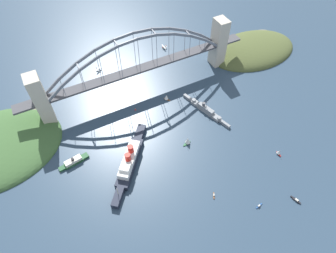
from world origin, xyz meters
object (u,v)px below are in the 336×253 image
small_boat_2 (279,152)px  small_boat_3 (214,196)px  naval_cruiser (206,109)px  channel_marker_buoy (135,109)px  ocean_liner (130,161)px  seaplane_second_in_formation (98,69)px  small_boat_1 (296,200)px  harbor_ferry_steamer (74,161)px  small_boat_0 (259,206)px  seaplane_taxiing_near_bridge (164,47)px  harbor_arch_bridge (138,68)px  small_boat_4 (166,97)px  small_boat_5 (188,141)px

small_boat_2 → small_boat_3: 91.70m
naval_cruiser → channel_marker_buoy: 87.71m
ocean_liner → channel_marker_buoy: 79.34m
seaplane_second_in_formation → small_boat_1: size_ratio=0.87×
small_boat_1 → small_boat_3: 80.91m
harbor_ferry_steamer → small_boat_0: 197.33m
naval_cruiser → seaplane_taxiing_near_bridge: 140.20m
harbor_arch_bridge → small_boat_4: harbor_arch_bridge is taller
naval_cruiser → seaplane_taxiing_near_bridge: naval_cruiser is taller
harbor_ferry_steamer → small_boat_0: harbor_ferry_steamer is taller
small_boat_5 → small_boat_2: bearing=144.3°
small_boat_0 → ocean_liner: bearing=-47.8°
small_boat_3 → small_boat_4: size_ratio=0.78×
small_boat_1 → small_boat_5: bearing=-61.2°
small_boat_2 → small_boat_3: bearing=6.0°
small_boat_5 → small_boat_3: bearing=82.5°
naval_cruiser → harbor_ferry_steamer: (166.79, -1.40, -0.40)m
harbor_ferry_steamer → channel_marker_buoy: harbor_ferry_steamer is taller
harbor_ferry_steamer → small_boat_0: (-146.54, 132.14, -1.91)m
channel_marker_buoy → ocean_liner: bearing=62.5°
small_boat_2 → harbor_ferry_steamer: bearing=-24.5°
harbor_ferry_steamer → small_boat_2: size_ratio=4.71×
seaplane_taxiing_near_bridge → small_boat_0: (33.31, 270.32, -1.38)m
small_boat_0 → small_boat_1: small_boat_1 is taller
naval_cruiser → small_boat_1: naval_cruiser is taller
seaplane_taxiing_near_bridge → harbor_ferry_steamer: bearing=37.5°
naval_cruiser → harbor_ferry_steamer: size_ratio=2.15×
harbor_arch_bridge → small_boat_2: bearing=119.5°
seaplane_second_in_formation → channel_marker_buoy: (-16.62, 93.49, -1.23)m
small_boat_3 → ocean_liner: bearing=-50.8°
small_boat_3 → harbor_arch_bridge: bearing=-89.2°
ocean_liner → small_boat_2: size_ratio=11.75×
seaplane_taxiing_near_bridge → small_boat_2: 232.59m
naval_cruiser → harbor_ferry_steamer: 166.80m
naval_cruiser → small_boat_3: 114.49m
naval_cruiser → harbor_ferry_steamer: bearing=-0.5°
ocean_liner → small_boat_0: ocean_liner is taller
seaplane_taxiing_near_bridge → small_boat_5: size_ratio=1.03×
harbor_arch_bridge → small_boat_0: harbor_arch_bridge is taller
harbor_ferry_steamer → seaplane_second_in_formation: bearing=-118.6°
seaplane_taxiing_near_bridge → channel_marker_buoy: (89.86, 97.29, -1.05)m
small_boat_1 → channel_marker_buoy: size_ratio=4.02×
small_boat_1 → small_boat_4: (49.88, -183.41, 3.09)m
naval_cruiser → channel_marker_buoy: bearing=-28.8°
channel_marker_buoy → naval_cruiser: bearing=151.2°
ocean_liner → small_boat_4: size_ratio=9.85×
small_boat_0 → small_boat_3: small_boat_0 is taller
seaplane_second_in_formation → channel_marker_buoy: 94.96m
naval_cruiser → small_boat_1: 143.60m
small_boat_0 → naval_cruiser: bearing=-98.8°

